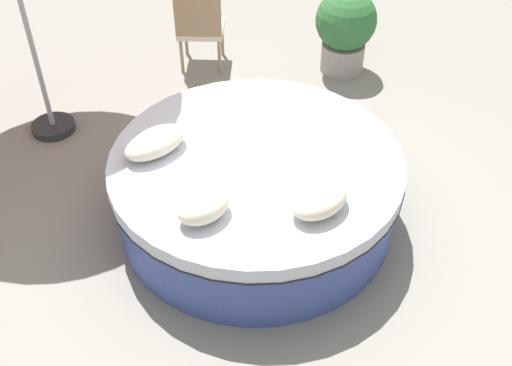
# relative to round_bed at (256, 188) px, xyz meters

# --- Properties ---
(ground_plane) EXTENTS (16.00, 16.00, 0.00)m
(ground_plane) POSITION_rel_round_bed_xyz_m (0.00, 0.00, -0.35)
(ground_plane) COLOR gray
(round_bed) EXTENTS (2.42, 2.42, 0.68)m
(round_bed) POSITION_rel_round_bed_xyz_m (0.00, 0.00, 0.00)
(round_bed) COLOR #38478C
(round_bed) RESTS_ON ground_plane
(throw_pillow_0) EXTENTS (0.55, 0.30, 0.20)m
(throw_pillow_0) POSITION_rel_round_bed_xyz_m (-0.56, 0.60, 0.43)
(throw_pillow_0) COLOR beige
(throw_pillow_0) RESTS_ON round_bed
(throw_pillow_1) EXTENTS (0.42, 0.30, 0.21)m
(throw_pillow_1) POSITION_rel_round_bed_xyz_m (-0.73, -0.26, 0.44)
(throw_pillow_1) COLOR beige
(throw_pillow_1) RESTS_ON round_bed
(throw_pillow_2) EXTENTS (0.48, 0.33, 0.21)m
(throw_pillow_2) POSITION_rel_round_bed_xyz_m (-0.06, -0.76, 0.44)
(throw_pillow_2) COLOR beige
(throw_pillow_2) RESTS_ON round_bed
(patio_chair) EXTENTS (0.72, 0.72, 0.98)m
(patio_chair) POSITION_rel_round_bed_xyz_m (1.24, 2.34, 0.21)
(patio_chair) COLOR #997A56
(patio_chair) RESTS_ON ground_plane
(planter) EXTENTS (0.69, 0.69, 0.98)m
(planter) POSITION_rel_round_bed_xyz_m (2.43, 1.20, 0.19)
(planter) COLOR gray
(planter) RESTS_ON ground_plane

